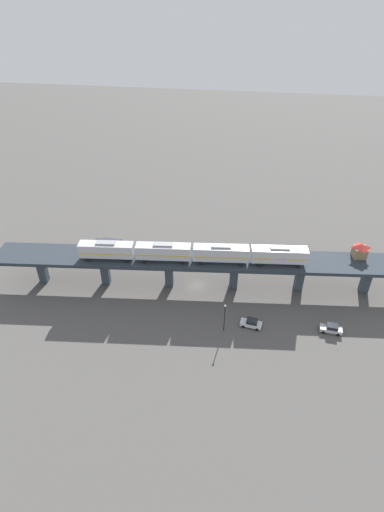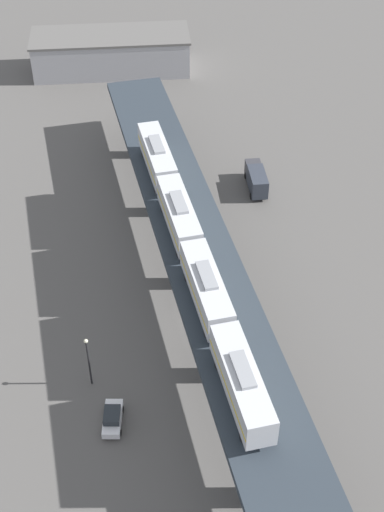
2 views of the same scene
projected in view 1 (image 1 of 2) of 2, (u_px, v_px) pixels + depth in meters
ground_plane at (197, 286)px, 94.17m from camera, size 400.00×400.00×0.00m
elevated_viaduct at (198, 262)px, 90.25m from camera, size 18.20×92.37×7.95m
subway_train at (192, 252)px, 87.06m from camera, size 8.13×49.81×4.45m
signal_hut at (360, 250)px, 89.01m from camera, size 3.55×3.55×3.40m
street_car_white at (251, 323)px, 82.60m from camera, size 2.41×4.60×1.89m
street_car_silver at (331, 328)px, 81.33m from camera, size 2.24×4.53×1.89m
delivery_truck at (109, 245)px, 105.40m from camera, size 2.53×7.25×3.20m
street_lamp at (225, 316)px, 79.87m from camera, size 0.44×0.44×6.94m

